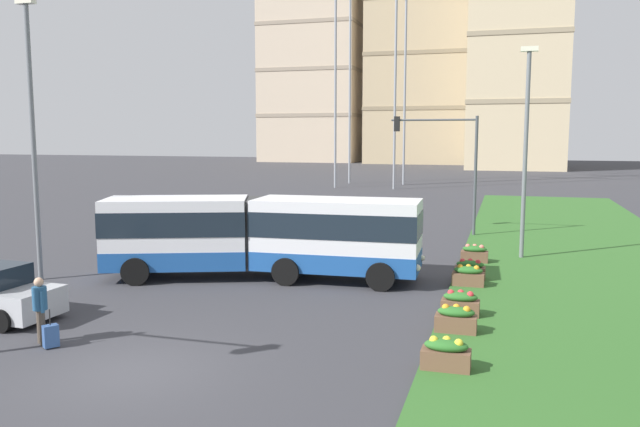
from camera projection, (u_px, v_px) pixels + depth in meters
name	position (u px, v px, depth m)	size (l,w,h in m)	color
ground_plane	(133.00, 372.00, 14.33)	(260.00, 260.00, 0.00)	#38383D
grass_median	(605.00, 298.00, 20.69)	(10.00, 70.00, 0.08)	#336628
articulated_bus	(262.00, 235.00, 23.46)	(11.98, 4.80, 3.00)	white
pedestrian_crossing	(40.00, 306.00, 16.13)	(0.49, 0.38, 1.74)	#4C4238
rolling_suitcase	(51.00, 336.00, 15.90)	(0.40, 0.43, 0.97)	#335693
flower_planter_0	(446.00, 354.00, 14.27)	(1.10, 0.56, 0.74)	brown
flower_planter_1	(456.00, 319.00, 16.97)	(1.10, 0.56, 0.74)	brown
flower_planter_2	(460.00, 303.00, 18.54)	(1.10, 0.56, 0.74)	brown
flower_planter_3	(468.00, 276.00, 22.18)	(1.10, 0.56, 0.74)	brown
flower_planter_4	(470.00, 269.00, 23.20)	(1.10, 0.56, 0.74)	brown
flower_planter_5	(474.00, 253.00, 26.31)	(1.10, 0.56, 0.74)	brown
traffic_light_far_right	(447.00, 153.00, 33.34)	(4.56, 0.28, 6.32)	#474C51
streetlight_left	(33.00, 130.00, 22.78)	(0.70, 0.28, 10.12)	slate
streetlight_median	(526.00, 144.00, 26.71)	(0.70, 0.28, 8.98)	slate
apartment_tower_west	(317.00, 53.00, 128.51)	(19.39, 19.33, 43.78)	#C6B299
apartment_tower_westcentre	(426.00, 59.00, 118.54)	(20.95, 15.72, 38.99)	tan
apartment_tower_centre	(519.00, 42.00, 98.48)	(14.83, 16.06, 39.54)	beige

